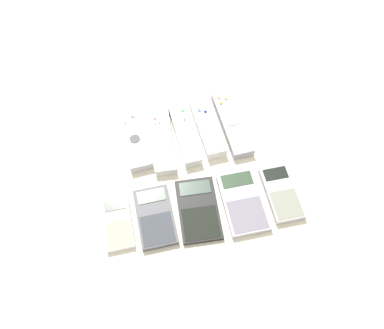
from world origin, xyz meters
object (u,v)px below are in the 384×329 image
calculator_4 (281,193)px  remote_3 (207,127)px  calculator_3 (243,202)px  remote_0 (135,142)px  calculator_1 (155,217)px  calculator_0 (118,223)px  remote_1 (162,139)px  remote_2 (185,134)px  calculator_2 (198,209)px  remote_4 (232,124)px

calculator_4 → remote_3: bearing=120.5°
calculator_4 → calculator_3: bearing=-179.0°
remote_0 → calculator_1: remote_0 is taller
remote_0 → calculator_4: 0.38m
calculator_0 → calculator_4: bearing=-1.4°
remote_1 → remote_3: (0.12, 0.01, 0.00)m
calculator_0 → remote_3: bearing=38.9°
remote_1 → remote_2: size_ratio=1.10×
remote_3 → calculator_2: (-0.07, -0.21, -0.01)m
remote_0 → remote_3: (0.18, 0.00, 0.00)m
remote_2 → calculator_3: 0.23m
remote_4 → calculator_0: size_ratio=1.63×
remote_1 → remote_3: size_ratio=1.13×
remote_1 → calculator_4: size_ratio=1.42×
remote_1 → calculator_3: remote_1 is taller
remote_1 → calculator_0: (-0.13, -0.20, -0.00)m
remote_4 → remote_0: bearing=178.2°
calculator_1 → calculator_3: same height
remote_4 → calculator_2: remote_4 is taller
calculator_2 → calculator_0: bearing=-177.9°
calculator_3 → calculator_1: bearing=178.7°
remote_2 → calculator_3: bearing=-68.9°
remote_1 → calculator_0: bearing=-120.3°
remote_1 → calculator_1: bearing=-100.2°
calculator_1 → calculator_3: size_ratio=0.91×
remote_1 → remote_2: 0.06m
remote_3 → remote_4: 0.06m
remote_3 → remote_4: remote_3 is taller
remote_0 → remote_2: size_ratio=0.91×
calculator_3 → remote_0: bearing=136.0°
remote_1 → calculator_3: bearing=-49.7°
remote_0 → remote_3: 0.19m
calculator_1 → remote_0: bearing=93.8°
remote_1 → calculator_2: remote_1 is taller
remote_0 → calculator_3: remote_0 is taller
remote_2 → calculator_2: bearing=-96.1°
remote_0 → calculator_3: bearing=-47.8°
calculator_4 → remote_4: bearing=106.1°
calculator_1 → remote_3: bearing=50.5°
remote_4 → calculator_3: bearing=-100.9°
remote_0 → calculator_4: bearing=-37.6°
remote_2 → calculator_0: size_ratio=1.46×
remote_3 → calculator_1: bearing=-132.3°
calculator_3 → calculator_4: 0.09m
calculator_0 → calculator_4: 0.38m
calculator_1 → calculator_4: calculator_4 is taller
remote_2 → calculator_3: (0.09, -0.21, -0.01)m
calculator_0 → calculator_3: size_ratio=0.79×
remote_2 → calculator_4: (0.19, -0.20, -0.00)m
calculator_1 → calculator_3: (0.20, -0.00, 0.00)m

